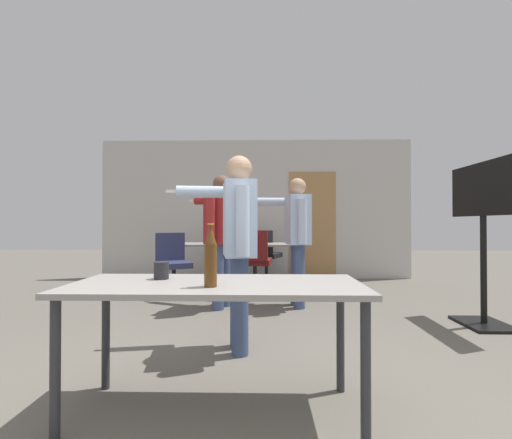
% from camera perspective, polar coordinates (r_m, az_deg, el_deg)
% --- Properties ---
extents(back_wall, '(5.97, 0.12, 2.67)m').
position_cam_1_polar(back_wall, '(6.65, 0.13, 1.68)').
color(back_wall, beige).
rests_on(back_wall, ground_plane).
extents(conference_table_near, '(1.62, 0.65, 0.72)m').
position_cam_1_polar(conference_table_near, '(1.97, -6.58, -12.72)').
color(conference_table_near, gray).
rests_on(conference_table_near, ground_plane).
extents(conference_table_far, '(2.20, 0.69, 0.72)m').
position_cam_1_polar(conference_table_far, '(5.67, -4.04, -4.65)').
color(conference_table_far, gray).
rests_on(conference_table_far, ground_plane).
extents(tv_screen, '(0.44, 1.08, 1.69)m').
position_cam_1_polar(tv_screen, '(4.25, 33.68, -0.52)').
color(tv_screen, black).
rests_on(tv_screen, ground_plane).
extents(person_left_plaid, '(0.71, 0.84, 1.66)m').
position_cam_1_polar(person_left_plaid, '(4.32, -5.92, -1.50)').
color(person_left_plaid, '#3D4C75').
rests_on(person_left_plaid, ground_plane).
extents(person_right_polo, '(0.81, 0.68, 1.64)m').
position_cam_1_polar(person_right_polo, '(4.39, 6.75, -1.70)').
color(person_right_polo, '#3D4C75').
rests_on(person_right_polo, ground_plane).
extents(person_center_tall, '(0.82, 0.64, 1.62)m').
position_cam_1_polar(person_center_tall, '(2.85, -3.12, -2.35)').
color(person_center_tall, '#3D4C75').
rests_on(person_center_tall, ground_plane).
extents(office_chair_near_pushed, '(0.52, 0.57, 0.96)m').
position_cam_1_polar(office_chair_near_pushed, '(4.97, -0.30, -7.59)').
color(office_chair_near_pushed, black).
rests_on(office_chair_near_pushed, ground_plane).
extents(office_chair_side_rolled, '(0.61, 0.65, 0.94)m').
position_cam_1_polar(office_chair_side_rolled, '(6.20, 1.48, -6.37)').
color(office_chair_side_rolled, black).
rests_on(office_chair_side_rolled, ground_plane).
extents(office_chair_mid_tucked, '(0.63, 0.67, 0.91)m').
position_cam_1_polar(office_chair_mid_tucked, '(5.25, -13.73, -7.58)').
color(office_chair_mid_tucked, black).
rests_on(office_chair_mid_tucked, ground_plane).
extents(beer_bottle, '(0.07, 0.07, 0.33)m').
position_cam_1_polar(beer_bottle, '(1.82, -7.57, -6.19)').
color(beer_bottle, '#563314').
rests_on(beer_bottle, conference_table_near).
extents(drink_cup, '(0.09, 0.09, 0.10)m').
position_cam_1_polar(drink_cup, '(2.14, -15.50, -8.18)').
color(drink_cup, '#232328').
rests_on(drink_cup, conference_table_near).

